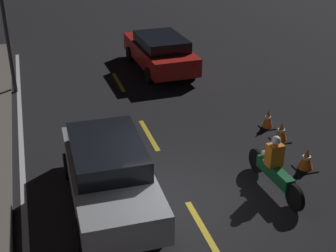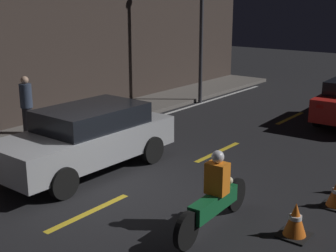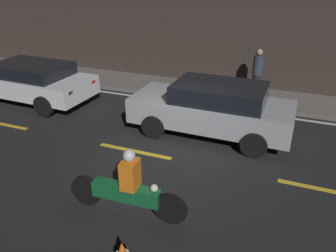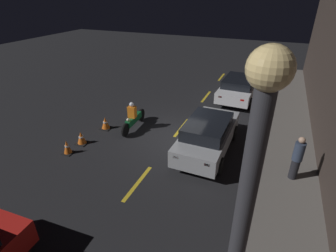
{
  "view_description": "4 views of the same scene",
  "coord_description": "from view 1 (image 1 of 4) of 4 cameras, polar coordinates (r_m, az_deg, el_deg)",
  "views": [
    {
      "loc": [
        -8.33,
        3.0,
        6.36
      ],
      "look_at": [
        1.73,
        -0.05,
        1.13
      ],
      "focal_mm": 50.0,
      "sensor_mm": 36.0,
      "label": 1
    },
    {
      "loc": [
        -6.37,
        -6.05,
        3.84
      ],
      "look_at": [
        1.55,
        0.12,
        1.1
      ],
      "focal_mm": 50.0,
      "sensor_mm": 36.0,
      "label": 2
    },
    {
      "loc": [
        2.43,
        -6.43,
        4.18
      ],
      "look_at": [
        -0.2,
        0.29,
        0.73
      ],
      "focal_mm": 35.0,
      "sensor_mm": 36.0,
      "label": 3
    },
    {
      "loc": [
        9.72,
        3.74,
        6.02
      ],
      "look_at": [
        1.29,
        0.23,
        1.24
      ],
      "focal_mm": 28.0,
      "sensor_mm": 36.0,
      "label": 4
    }
  ],
  "objects": [
    {
      "name": "traffic_cone_near",
      "position": [
        12.47,
        16.52,
        -3.88
      ],
      "size": [
        0.5,
        0.5,
        0.6
      ],
      "color": "black",
      "rests_on": "ground"
    },
    {
      "name": "street_lamp",
      "position": [
        16.77,
        -19.62,
        14.25
      ],
      "size": [
        0.28,
        0.28,
        5.76
      ],
      "color": "#333338",
      "rests_on": "ground"
    },
    {
      "name": "ground_plane",
      "position": [
        10.9,
        2.43,
        -9.27
      ],
      "size": [
        56.0,
        56.0,
        0.0
      ],
      "primitive_type": "plane",
      "color": "black"
    },
    {
      "name": "lane_dash_c",
      "position": [
        10.15,
        4.31,
        -12.4
      ],
      "size": [
        2.0,
        0.14,
        0.01
      ],
      "color": "gold",
      "rests_on": "ground"
    },
    {
      "name": "taxi_red",
      "position": [
        18.81,
        -0.98,
        9.11
      ],
      "size": [
        4.52,
        2.07,
        1.4
      ],
      "rotation": [
        0.0,
        0.0,
        0.04
      ],
      "color": "red",
      "rests_on": "ground"
    },
    {
      "name": "traffic_cone_far",
      "position": [
        14.37,
        12.09,
        0.85
      ],
      "size": [
        0.41,
        0.41,
        0.6
      ],
      "color": "black",
      "rests_on": "ground"
    },
    {
      "name": "lane_dash_e",
      "position": [
        17.77,
        -6.06,
        5.34
      ],
      "size": [
        2.0,
        0.14,
        0.01
      ],
      "color": "gold",
      "rests_on": "ground"
    },
    {
      "name": "traffic_cone_mid",
      "position": [
        13.71,
        13.64,
        -0.7
      ],
      "size": [
        0.5,
        0.5,
        0.56
      ],
      "color": "black",
      "rests_on": "ground"
    },
    {
      "name": "lane_dash_d",
      "position": [
        13.76,
        -2.34,
        -1.09
      ],
      "size": [
        2.0,
        0.14,
        0.01
      ],
      "color": "gold",
      "rests_on": "ground"
    },
    {
      "name": "hatchback_silver",
      "position": [
        10.56,
        -7.18,
        -5.58
      ],
      "size": [
        4.36,
        1.91,
        1.48
      ],
      "rotation": [
        0.0,
        0.0,
        3.13
      ],
      "color": "#9EA0A5",
      "rests_on": "ground"
    },
    {
      "name": "motorcycle",
      "position": [
        11.32,
        12.94,
        -5.13
      ],
      "size": [
        2.34,
        0.37,
        1.38
      ],
      "rotation": [
        0.0,
        0.0,
        0.05
      ],
      "color": "black",
      "rests_on": "ground"
    },
    {
      "name": "lane_solid_kerb",
      "position": [
        10.49,
        -17.02,
        -12.22
      ],
      "size": [
        25.2,
        0.14,
        0.01
      ],
      "color": "silver",
      "rests_on": "ground"
    }
  ]
}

